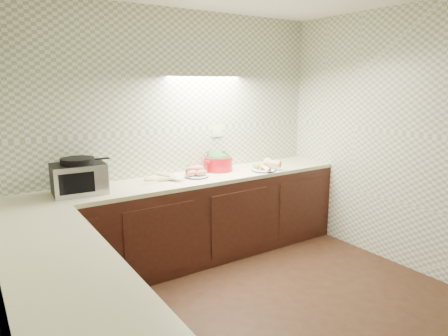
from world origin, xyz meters
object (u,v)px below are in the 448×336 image
dutch_oven (218,161)px  veg_plate (266,166)px  toaster_oven (79,177)px  parsnip_pile (165,179)px  onion_bowl (192,171)px  sweet_potato_plate (196,173)px

dutch_oven → veg_plate: 0.54m
toaster_oven → parsnip_pile: (0.82, -0.02, -0.12)m
veg_plate → onion_bowl: bearing=163.3°
toaster_oven → sweet_potato_plate: bearing=2.5°
parsnip_pile → dutch_oven: (0.71, 0.13, 0.08)m
toaster_oven → sweet_potato_plate: (1.17, -0.03, -0.10)m
dutch_oven → onion_bowl: bearing=168.4°
dutch_oven → veg_plate: size_ratio=1.12×
parsnip_pile → sweet_potato_plate: (0.35, -0.01, 0.02)m
sweet_potato_plate → onion_bowl: 0.12m
toaster_oven → dutch_oven: (1.53, 0.11, -0.04)m
toaster_oven → dutch_oven: 1.53m
toaster_oven → dutch_oven: bearing=7.9°
sweet_potato_plate → dutch_oven: bearing=20.6°
toaster_oven → sweet_potato_plate: toaster_oven is taller
veg_plate → dutch_oven: bearing=150.7°
veg_plate → parsnip_pile: bearing=173.7°
sweet_potato_plate → veg_plate: 0.83m
dutch_oven → veg_plate: (0.46, -0.26, -0.06)m
toaster_oven → onion_bowl: 1.20m
toaster_oven → parsnip_pile: toaster_oven is taller
toaster_oven → parsnip_pile: size_ratio=1.34×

